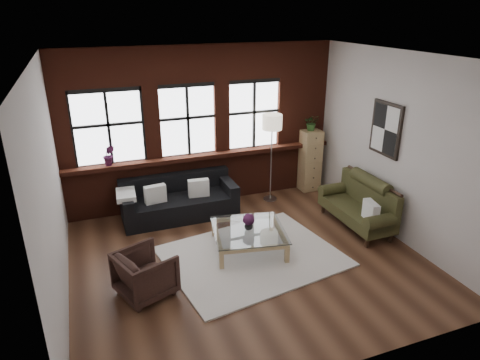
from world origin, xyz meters
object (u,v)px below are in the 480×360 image
object	(u,v)px
armchair	(145,274)
drawer_chest	(309,160)
coffee_table	(248,240)
vintage_settee	(357,205)
vase	(249,225)
floor_lamp	(271,155)
dark_sofa	(179,198)

from	to	relation	value
armchair	drawer_chest	size ratio (longest dim) A/B	0.54
armchair	coffee_table	distance (m)	1.92
vintage_settee	vase	size ratio (longest dim) A/B	11.29
vintage_settee	armchair	bearing A→B (deg)	-170.45
armchair	floor_lamp	world-z (taller)	floor_lamp
vintage_settee	floor_lamp	world-z (taller)	floor_lamp
vase	drawer_chest	size ratio (longest dim) A/B	0.11
dark_sofa	drawer_chest	distance (m)	3.07
vase	floor_lamp	xyz separation A→B (m)	(1.19, 1.74, 0.54)
vintage_settee	drawer_chest	bearing A→B (deg)	87.97
armchair	vase	world-z (taller)	armchair
vintage_settee	floor_lamp	size ratio (longest dim) A/B	0.84
coffee_table	vase	world-z (taller)	vase
armchair	vase	distance (m)	1.92
dark_sofa	vintage_settee	xyz separation A→B (m)	(2.97, -1.57, 0.05)
armchair	coffee_table	world-z (taller)	armchair
drawer_chest	vintage_settee	bearing A→B (deg)	-92.03
armchair	floor_lamp	size ratio (longest dim) A/B	0.37
vase	drawer_chest	bearing A→B (deg)	41.44
vintage_settee	armchair	size ratio (longest dim) A/B	2.28
dark_sofa	coffee_table	world-z (taller)	dark_sofa
floor_lamp	vintage_settee	bearing A→B (deg)	-59.64
vintage_settee	coffee_table	bearing A→B (deg)	-178.31
dark_sofa	armchair	xyz separation A→B (m)	(-1.02, -2.24, -0.06)
dark_sofa	vase	size ratio (longest dim) A/B	14.78
vintage_settee	armchair	distance (m)	4.04
coffee_table	vase	size ratio (longest dim) A/B	7.90
coffee_table	vase	distance (m)	0.27
drawer_chest	armchair	bearing A→B (deg)	-147.47
dark_sofa	floor_lamp	size ratio (longest dim) A/B	1.10
armchair	drawer_chest	bearing A→B (deg)	-78.46
drawer_chest	floor_lamp	xyz separation A→B (m)	(-1.05, -0.24, 0.32)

